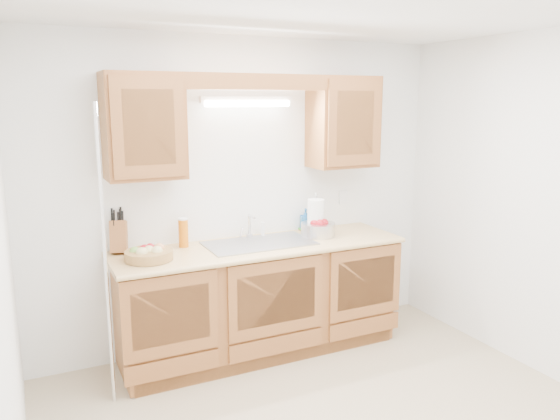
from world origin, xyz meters
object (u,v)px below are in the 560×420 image
fruit_basket (149,254)px  apple_bowl (318,228)px  knife_block (119,236)px  paper_towel (316,217)px

fruit_basket → apple_bowl: 1.42m
fruit_basket → knife_block: size_ratio=1.10×
knife_block → fruit_basket: bearing=-48.2°
paper_towel → apple_bowl: paper_towel is taller
fruit_basket → apple_bowl: (1.42, 0.09, 0.02)m
fruit_basket → apple_bowl: bearing=3.5°
paper_towel → knife_block: bearing=173.8°
apple_bowl → paper_towel: bearing=92.6°
paper_towel → apple_bowl: bearing=-87.4°
paper_towel → apple_bowl: size_ratio=1.07×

